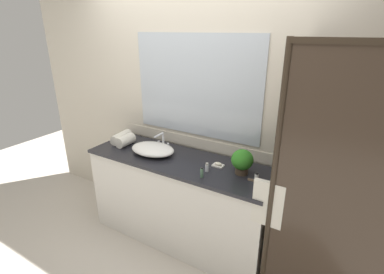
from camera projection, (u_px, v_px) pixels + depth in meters
name	position (u px, v px, depth m)	size (l,w,h in m)	color
ground_plane	(180.00, 237.00, 2.96)	(8.00, 8.00, 0.00)	beige
wall_back_with_mirror	(197.00, 109.00, 2.77)	(4.40, 0.06, 2.60)	beige
vanity_cabinet	(180.00, 200.00, 2.81)	(1.80, 0.58, 0.90)	silver
shower_enclosure	(326.00, 196.00, 1.84)	(1.20, 0.59, 2.00)	#2D2319
sink_basin	(153.00, 149.00, 2.74)	(0.45, 0.32, 0.09)	white
faucet	(163.00, 143.00, 2.87)	(0.17, 0.16, 0.17)	silver
potted_plant	(242.00, 161.00, 2.34)	(0.18, 0.18, 0.21)	#473828
soap_dish	(218.00, 165.00, 2.50)	(0.10, 0.07, 0.04)	silver
amenity_bottle_shampoo	(202.00, 173.00, 2.30)	(0.03, 0.03, 0.09)	#4C7056
amenity_bottle_body_wash	(256.00, 178.00, 2.21)	(0.03, 0.03, 0.10)	white
amenity_bottle_conditioner	(207.00, 167.00, 2.40)	(0.03, 0.03, 0.08)	silver
rolled_towel_near_edge	(121.00, 137.00, 3.02)	(0.10, 0.10, 0.26)	silver
rolled_towel_middle	(125.00, 140.00, 2.93)	(0.11, 0.11, 0.20)	silver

